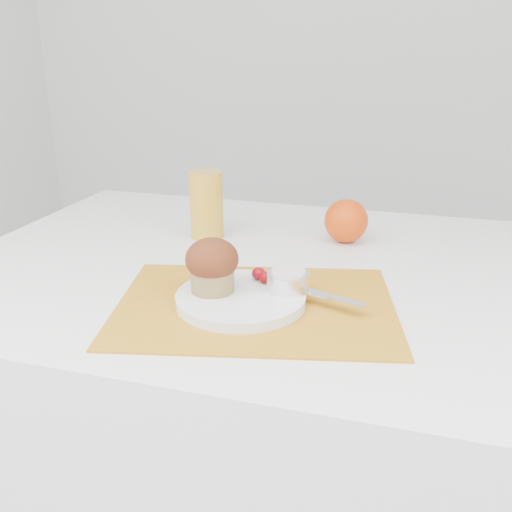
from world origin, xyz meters
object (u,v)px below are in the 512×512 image
(juice_glass, at_px, (207,205))
(muffin, at_px, (212,265))
(table, at_px, (287,444))
(plate, at_px, (241,299))
(orange, at_px, (346,221))

(juice_glass, relative_size, muffin, 1.63)
(table, relative_size, plate, 6.22)
(table, height_order, plate, plate)
(orange, xyz_separation_m, juice_glass, (-0.27, -0.05, 0.02))
(juice_glass, height_order, muffin, juice_glass)
(orange, bearing_deg, juice_glass, -169.86)
(muffin, bearing_deg, table, 64.55)
(table, relative_size, juice_glass, 9.03)
(table, height_order, juice_glass, juice_glass)
(table, xyz_separation_m, plate, (-0.04, -0.17, 0.39))
(plate, bearing_deg, orange, 72.20)
(plate, distance_m, muffin, 0.07)
(orange, bearing_deg, table, -113.20)
(plate, bearing_deg, muffin, 179.66)
(juice_glass, xyz_separation_m, muffin, (0.12, -0.29, -0.01))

